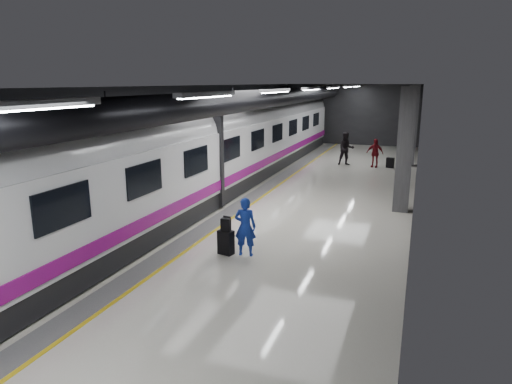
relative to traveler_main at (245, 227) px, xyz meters
The scene contains 9 objects.
ground 4.26m from the traveler_main, 100.17° to the left, with size 40.00×40.00×0.00m, color silver.
platform_hall 5.85m from the traveler_main, 101.42° to the left, with size 10.02×40.02×4.51m.
train 5.87m from the traveler_main, 134.07° to the left, with size 3.05×38.00×4.05m.
traveler_main is the anchor object (origin of this frame).
suitcase_main 0.73m from the traveler_main, 169.18° to the right, with size 0.42×0.26×0.68m, color black.
shoulder_bag 0.54m from the traveler_main, 166.15° to the right, with size 0.27×0.14×0.36m, color black.
traveler_far_a 15.02m from the traveler_main, 88.55° to the left, with size 0.92×0.72×1.89m, color black.
traveler_far_b 15.05m from the traveler_main, 82.36° to the left, with size 0.93×0.39×1.59m, color maroon.
suitcase_far 15.29m from the traveler_main, 79.26° to the left, with size 0.38×0.25×0.56m, color black.
Camera 1 is at (5.02, -15.16, 4.66)m, focal length 32.00 mm.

